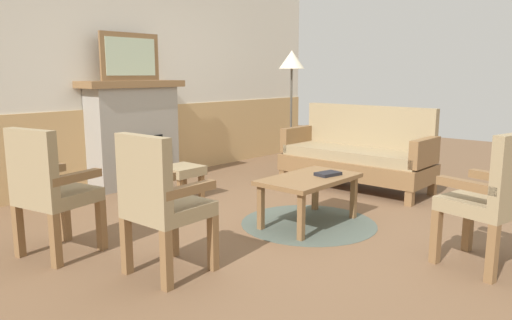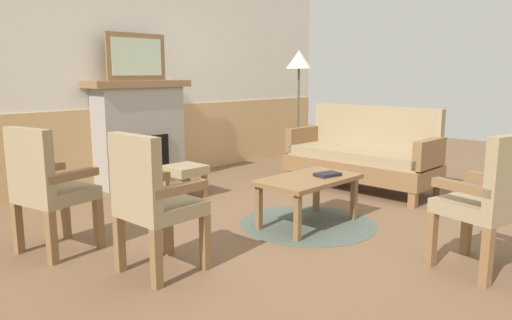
{
  "view_description": "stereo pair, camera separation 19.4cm",
  "coord_description": "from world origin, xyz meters",
  "px_view_note": "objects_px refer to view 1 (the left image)",
  "views": [
    {
      "loc": [
        -3.39,
        -2.66,
        1.37
      ],
      "look_at": [
        0.0,
        0.35,
        0.55
      ],
      "focal_mm": 33.87,
      "sensor_mm": 36.0,
      "label": 1
    },
    {
      "loc": [
        -3.26,
        -2.8,
        1.37
      ],
      "look_at": [
        0.0,
        0.35,
        0.55
      ],
      "focal_mm": 33.87,
      "sensor_mm": 36.0,
      "label": 2
    }
  ],
  "objects_px": {
    "fireplace": "(134,133)",
    "footstool": "(182,173)",
    "armchair_by_window_left": "(49,187)",
    "framed_picture": "(130,57)",
    "armchair_front_left": "(493,195)",
    "book_on_table": "(328,174)",
    "armchair_near_fireplace": "(160,199)",
    "floor_lamp_by_couch": "(292,67)",
    "couch": "(357,155)",
    "coffee_table": "(309,183)"
  },
  "relations": [
    {
      "from": "book_on_table",
      "to": "armchair_near_fireplace",
      "type": "height_order",
      "value": "armchair_near_fireplace"
    },
    {
      "from": "floor_lamp_by_couch",
      "to": "couch",
      "type": "bearing_deg",
      "value": -106.54
    },
    {
      "from": "armchair_near_fireplace",
      "to": "armchair_by_window_left",
      "type": "distance_m",
      "value": 0.96
    },
    {
      "from": "fireplace",
      "to": "floor_lamp_by_couch",
      "type": "distance_m",
      "value": 2.37
    },
    {
      "from": "couch",
      "to": "coffee_table",
      "type": "distance_m",
      "value": 1.6
    },
    {
      "from": "couch",
      "to": "book_on_table",
      "type": "distance_m",
      "value": 1.47
    },
    {
      "from": "framed_picture",
      "to": "fireplace",
      "type": "bearing_deg",
      "value": -90.0
    },
    {
      "from": "book_on_table",
      "to": "floor_lamp_by_couch",
      "type": "distance_m",
      "value": 2.7
    },
    {
      "from": "framed_picture",
      "to": "armchair_near_fireplace",
      "type": "xyz_separation_m",
      "value": [
        -1.48,
        -2.45,
        -1.02
      ]
    },
    {
      "from": "framed_picture",
      "to": "floor_lamp_by_couch",
      "type": "distance_m",
      "value": 2.23
    },
    {
      "from": "couch",
      "to": "floor_lamp_by_couch",
      "type": "xyz_separation_m",
      "value": [
        0.38,
        1.29,
        1.05
      ]
    },
    {
      "from": "fireplace",
      "to": "couch",
      "type": "xyz_separation_m",
      "value": [
        1.68,
        -2.13,
        -0.26
      ]
    },
    {
      "from": "fireplace",
      "to": "coffee_table",
      "type": "distance_m",
      "value": 2.55
    },
    {
      "from": "armchair_by_window_left",
      "to": "footstool",
      "type": "bearing_deg",
      "value": 19.19
    },
    {
      "from": "couch",
      "to": "floor_lamp_by_couch",
      "type": "height_order",
      "value": "floor_lamp_by_couch"
    },
    {
      "from": "coffee_table",
      "to": "armchair_by_window_left",
      "type": "height_order",
      "value": "armchair_by_window_left"
    },
    {
      "from": "framed_picture",
      "to": "footstool",
      "type": "distance_m",
      "value": 1.58
    },
    {
      "from": "coffee_table",
      "to": "armchair_by_window_left",
      "type": "distance_m",
      "value": 2.18
    },
    {
      "from": "floor_lamp_by_couch",
      "to": "armchair_front_left",
      "type": "bearing_deg",
      "value": -120.88
    },
    {
      "from": "armchair_by_window_left",
      "to": "floor_lamp_by_couch",
      "type": "bearing_deg",
      "value": 10.49
    },
    {
      "from": "framed_picture",
      "to": "couch",
      "type": "xyz_separation_m",
      "value": [
        1.68,
        -2.13,
        -1.16
      ]
    },
    {
      "from": "framed_picture",
      "to": "couch",
      "type": "distance_m",
      "value": 2.95
    },
    {
      "from": "book_on_table",
      "to": "armchair_by_window_left",
      "type": "xyz_separation_m",
      "value": [
        -2.1,
        1.07,
        0.08
      ]
    },
    {
      "from": "fireplace",
      "to": "armchair_by_window_left",
      "type": "xyz_separation_m",
      "value": [
        -1.81,
        -1.55,
        -0.11
      ]
    },
    {
      "from": "armchair_near_fireplace",
      "to": "couch",
      "type": "bearing_deg",
      "value": 5.84
    },
    {
      "from": "couch",
      "to": "footstool",
      "type": "height_order",
      "value": "couch"
    },
    {
      "from": "fireplace",
      "to": "footstool",
      "type": "relative_size",
      "value": 3.25
    },
    {
      "from": "book_on_table",
      "to": "armchair_front_left",
      "type": "bearing_deg",
      "value": -96.9
    },
    {
      "from": "armchair_by_window_left",
      "to": "armchair_front_left",
      "type": "xyz_separation_m",
      "value": [
        1.93,
        -2.53,
        0.0
      ]
    },
    {
      "from": "coffee_table",
      "to": "armchair_by_window_left",
      "type": "xyz_separation_m",
      "value": [
        -1.94,
        0.98,
        0.15
      ]
    },
    {
      "from": "couch",
      "to": "footstool",
      "type": "distance_m",
      "value": 2.09
    },
    {
      "from": "footstool",
      "to": "framed_picture",
      "type": "bearing_deg",
      "value": 87.84
    },
    {
      "from": "armchair_near_fireplace",
      "to": "floor_lamp_by_couch",
      "type": "bearing_deg",
      "value": 24.51
    },
    {
      "from": "couch",
      "to": "coffee_table",
      "type": "relative_size",
      "value": 1.88
    },
    {
      "from": "armchair_near_fireplace",
      "to": "armchair_front_left",
      "type": "bearing_deg",
      "value": -45.7
    },
    {
      "from": "fireplace",
      "to": "armchair_by_window_left",
      "type": "height_order",
      "value": "fireplace"
    },
    {
      "from": "framed_picture",
      "to": "book_on_table",
      "type": "height_order",
      "value": "framed_picture"
    },
    {
      "from": "framed_picture",
      "to": "footstool",
      "type": "height_order",
      "value": "framed_picture"
    },
    {
      "from": "framed_picture",
      "to": "footstool",
      "type": "bearing_deg",
      "value": -92.16
    },
    {
      "from": "footstool",
      "to": "armchair_front_left",
      "type": "bearing_deg",
      "value": -87.16
    },
    {
      "from": "couch",
      "to": "footstool",
      "type": "bearing_deg",
      "value": 145.25
    },
    {
      "from": "coffee_table",
      "to": "footstool",
      "type": "relative_size",
      "value": 2.4
    },
    {
      "from": "book_on_table",
      "to": "armchair_front_left",
      "type": "distance_m",
      "value": 1.48
    },
    {
      "from": "framed_picture",
      "to": "couch",
      "type": "height_order",
      "value": "framed_picture"
    },
    {
      "from": "armchair_by_window_left",
      "to": "armchair_front_left",
      "type": "distance_m",
      "value": 3.18
    },
    {
      "from": "couch",
      "to": "armchair_near_fireplace",
      "type": "relative_size",
      "value": 1.84
    },
    {
      "from": "coffee_table",
      "to": "framed_picture",
      "type": "bearing_deg",
      "value": 93.0
    },
    {
      "from": "armchair_front_left",
      "to": "book_on_table",
      "type": "bearing_deg",
      "value": 83.1
    },
    {
      "from": "couch",
      "to": "book_on_table",
      "type": "xyz_separation_m",
      "value": [
        -1.38,
        -0.49,
        0.06
      ]
    },
    {
      "from": "couch",
      "to": "armchair_near_fireplace",
      "type": "xyz_separation_m",
      "value": [
        -3.16,
        -0.32,
        0.14
      ]
    }
  ]
}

